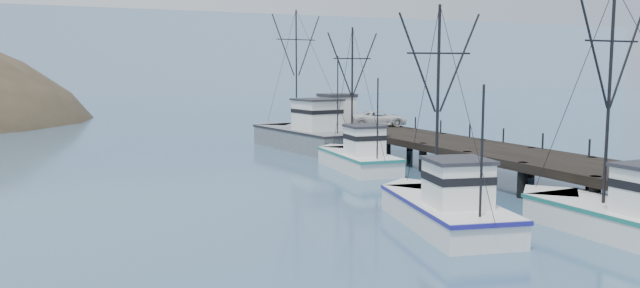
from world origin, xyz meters
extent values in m
plane|color=#335272|center=(0.00, 0.00, 0.00)|extent=(400.00, 400.00, 0.00)
cube|color=black|center=(14.00, 16.00, 1.75)|extent=(6.00, 44.00, 0.50)
cylinder|color=black|center=(11.40, 1.00, 1.00)|extent=(0.56, 0.56, 2.00)
cylinder|color=black|center=(11.40, 6.00, 1.00)|extent=(0.56, 0.56, 2.00)
cylinder|color=black|center=(16.60, 6.00, 1.00)|extent=(0.56, 0.56, 2.00)
cylinder|color=black|center=(11.40, 11.00, 1.00)|extent=(0.56, 0.56, 2.00)
cylinder|color=black|center=(16.60, 11.00, 1.00)|extent=(0.56, 0.56, 2.00)
cylinder|color=black|center=(11.40, 16.00, 1.00)|extent=(0.56, 0.56, 2.00)
cylinder|color=black|center=(16.60, 16.00, 1.00)|extent=(0.56, 0.56, 2.00)
cylinder|color=black|center=(11.40, 21.00, 1.00)|extent=(0.56, 0.56, 2.00)
cylinder|color=black|center=(16.60, 21.00, 1.00)|extent=(0.56, 0.56, 2.00)
cylinder|color=black|center=(11.40, 26.00, 1.00)|extent=(0.56, 0.56, 2.00)
cylinder|color=black|center=(16.60, 26.00, 1.00)|extent=(0.56, 0.56, 2.00)
cylinder|color=black|center=(11.40, 31.00, 1.00)|extent=(0.56, 0.56, 2.00)
cylinder|color=black|center=(16.60, 31.00, 1.00)|extent=(0.56, 0.56, 2.00)
cylinder|color=black|center=(11.40, 36.00, 1.00)|extent=(0.56, 0.56, 2.00)
cylinder|color=black|center=(16.60, 36.00, 1.00)|extent=(0.56, 0.56, 2.00)
cube|color=#9EB2C6|center=(10.00, 170.00, 0.00)|extent=(360.00, 40.00, 26.00)
cube|color=silver|center=(9.67, -2.43, 0.45)|extent=(3.57, 8.96, 1.60)
cube|color=silver|center=(9.63, 2.03, 0.45)|extent=(3.49, 3.49, 1.60)
cube|color=#1A685D|center=(9.67, -2.43, 1.15)|extent=(3.64, 9.19, 0.18)
cylinder|color=black|center=(9.66, -1.05, 5.98)|extent=(0.14, 0.14, 9.45)
cube|color=silver|center=(3.65, 2.21, 0.45)|extent=(5.12, 9.03, 1.60)
cube|color=silver|center=(4.53, 6.37, 0.45)|extent=(3.35, 3.35, 1.60)
cube|color=navy|center=(3.65, 2.21, 1.15)|extent=(5.23, 9.25, 0.18)
cube|color=silver|center=(3.42, 1.15, 2.20)|extent=(2.84, 2.84, 1.90)
cube|color=#26262B|center=(3.42, 1.15, 3.23)|extent=(3.09, 3.10, 0.16)
cylinder|color=black|center=(3.92, 3.49, 5.66)|extent=(0.14, 0.14, 8.82)
cylinder|color=black|center=(2.97, -0.98, 3.90)|extent=(0.10, 0.10, 5.29)
cube|color=silver|center=(7.52, 18.35, 0.45)|extent=(3.87, 8.55, 1.60)
cube|color=silver|center=(7.87, 22.49, 0.45)|extent=(3.19, 3.19, 1.60)
cube|color=#1A6B63|center=(7.52, 18.35, 1.15)|extent=(3.95, 8.77, 0.18)
cube|color=silver|center=(7.44, 17.29, 2.20)|extent=(2.42, 2.52, 1.90)
cube|color=#26262B|center=(7.44, 17.29, 3.23)|extent=(2.63, 2.75, 0.16)
cylinder|color=black|center=(7.63, 19.62, 5.69)|extent=(0.14, 0.14, 8.88)
cylinder|color=black|center=(7.26, 15.16, 3.91)|extent=(0.10, 0.10, 5.33)
cube|color=slate|center=(8.73, 30.63, 0.75)|extent=(6.14, 13.32, 2.20)
cube|color=slate|center=(7.87, 36.99, 0.75)|extent=(4.42, 4.42, 2.20)
cube|color=black|center=(8.73, 30.63, 1.75)|extent=(6.27, 13.66, 0.18)
cube|color=silver|center=(8.95, 29.00, 3.15)|extent=(3.58, 4.01, 2.60)
cube|color=#26262B|center=(8.95, 29.00, 4.53)|extent=(3.89, 4.37, 0.16)
cylinder|color=black|center=(8.47, 32.59, 7.18)|extent=(0.14, 0.14, 10.65)
cylinder|color=black|center=(9.40, 25.74, 5.05)|extent=(0.10, 0.10, 6.39)
cube|color=silver|center=(13.27, 34.00, 3.25)|extent=(2.80, 3.00, 2.50)
cube|color=#26262B|center=(13.27, 34.00, 4.65)|extent=(3.00, 3.20, 0.30)
imported|color=silver|center=(15.09, 28.83, 2.70)|extent=(5.55, 3.94, 1.41)
camera|label=1|loc=(-12.81, -20.73, 7.11)|focal=35.00mm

